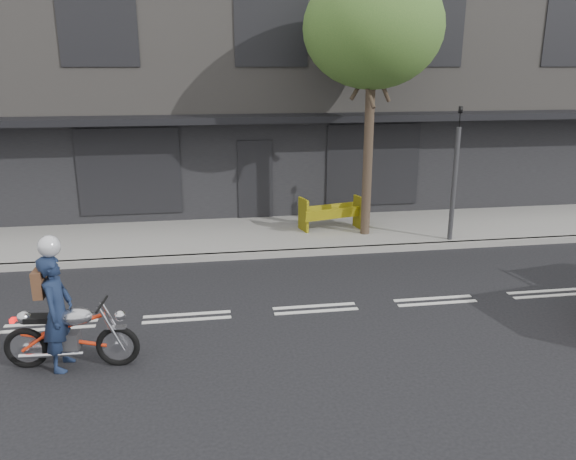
# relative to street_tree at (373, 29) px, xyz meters

# --- Properties ---
(ground) EXTENTS (80.00, 80.00, 0.00)m
(ground) POSITION_rel_street_tree_xyz_m (-2.20, -4.20, -5.28)
(ground) COLOR black
(ground) RESTS_ON ground
(sidewalk) EXTENTS (32.00, 3.20, 0.15)m
(sidewalk) POSITION_rel_street_tree_xyz_m (-2.20, 0.50, -5.20)
(sidewalk) COLOR gray
(sidewalk) RESTS_ON ground
(kerb) EXTENTS (32.00, 0.20, 0.15)m
(kerb) POSITION_rel_street_tree_xyz_m (-2.20, -1.10, -5.20)
(kerb) COLOR gray
(kerb) RESTS_ON ground
(building_main) EXTENTS (26.00, 10.00, 8.00)m
(building_main) POSITION_rel_street_tree_xyz_m (-2.20, 7.10, -1.28)
(building_main) COLOR slate
(building_main) RESTS_ON ground
(street_tree) EXTENTS (3.40, 3.40, 6.74)m
(street_tree) POSITION_rel_street_tree_xyz_m (0.00, 0.00, 0.00)
(street_tree) COLOR #382B21
(street_tree) RESTS_ON ground
(traffic_light_pole) EXTENTS (0.12, 0.12, 3.50)m
(traffic_light_pole) POSITION_rel_street_tree_xyz_m (2.00, -0.85, -3.63)
(traffic_light_pole) COLOR #2D2D30
(traffic_light_pole) RESTS_ON ground
(motorcycle) EXTENTS (2.04, 0.59, 1.05)m
(motorcycle) POSITION_rel_street_tree_xyz_m (-6.29, -5.68, -4.74)
(motorcycle) COLOR black
(motorcycle) RESTS_ON ground
(rider) EXTENTS (0.50, 0.70, 1.80)m
(rider) POSITION_rel_street_tree_xyz_m (-6.44, -5.68, -4.38)
(rider) COLOR #16223E
(rider) RESTS_ON ground
(construction_barrier) EXTENTS (1.76, 1.05, 0.92)m
(construction_barrier) POSITION_rel_street_tree_xyz_m (-0.80, 0.28, -4.67)
(construction_barrier) COLOR #FFEB0D
(construction_barrier) RESTS_ON sidewalk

